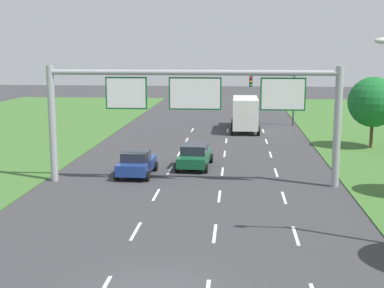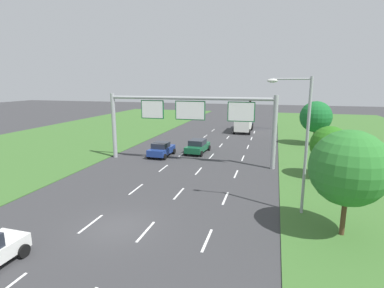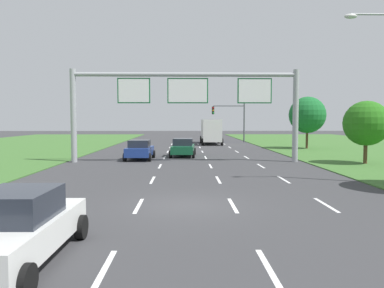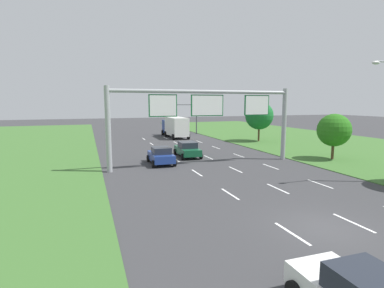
{
  "view_description": "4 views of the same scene",
  "coord_description": "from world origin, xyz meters",
  "px_view_note": "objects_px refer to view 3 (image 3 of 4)",
  "views": [
    {
      "loc": [
        2.63,
        -16.3,
        7.94
      ],
      "look_at": [
        -0.15,
        16.66,
        2.05
      ],
      "focal_mm": 50.0,
      "sensor_mm": 36.0,
      "label": 1
    },
    {
      "loc": [
        8.32,
        -14.09,
        8.17
      ],
      "look_at": [
        -0.05,
        16.2,
        1.65
      ],
      "focal_mm": 28.0,
      "sensor_mm": 36.0,
      "label": 2
    },
    {
      "loc": [
        -0.04,
        -13.7,
        3.16
      ],
      "look_at": [
        0.5,
        13.89,
        1.42
      ],
      "focal_mm": 35.0,
      "sensor_mm": 36.0,
      "label": 3
    },
    {
      "loc": [
        -9.97,
        -10.25,
        5.68
      ],
      "look_at": [
        -0.56,
        16.58,
        1.7
      ],
      "focal_mm": 28.0,
      "sensor_mm": 36.0,
      "label": 4
    }
  ],
  "objects_px": {
    "car_lead_silver": "(183,147)",
    "sign_gantry": "(188,97)",
    "traffic_light_mast": "(231,116)",
    "car_mid_lane": "(140,150)",
    "car_near_red": "(17,227)",
    "roadside_tree_mid": "(366,123)",
    "box_truck": "(211,131)",
    "roadside_tree_far": "(307,115)"
  },
  "relations": [
    {
      "from": "sign_gantry",
      "to": "roadside_tree_mid",
      "type": "relative_size",
      "value": 3.78
    },
    {
      "from": "traffic_light_mast",
      "to": "sign_gantry",
      "type": "bearing_deg",
      "value": -104.17
    },
    {
      "from": "car_mid_lane",
      "to": "roadside_tree_mid",
      "type": "xyz_separation_m",
      "value": [
        16.62,
        -3.59,
        2.15
      ]
    },
    {
      "from": "car_near_red",
      "to": "sign_gantry",
      "type": "xyz_separation_m",
      "value": [
        3.92,
        20.14,
        4.11
      ]
    },
    {
      "from": "roadside_tree_mid",
      "to": "roadside_tree_far",
      "type": "distance_m",
      "value": 14.54
    },
    {
      "from": "box_truck",
      "to": "car_lead_silver",
      "type": "bearing_deg",
      "value": -101.7
    },
    {
      "from": "car_mid_lane",
      "to": "box_truck",
      "type": "relative_size",
      "value": 0.48
    },
    {
      "from": "car_near_red",
      "to": "sign_gantry",
      "type": "height_order",
      "value": "sign_gantry"
    },
    {
      "from": "car_lead_silver",
      "to": "sign_gantry",
      "type": "distance_m",
      "value": 6.1
    },
    {
      "from": "box_truck",
      "to": "roadside_tree_mid",
      "type": "relative_size",
      "value": 1.81
    },
    {
      "from": "car_mid_lane",
      "to": "roadside_tree_mid",
      "type": "distance_m",
      "value": 17.14
    },
    {
      "from": "sign_gantry",
      "to": "car_near_red",
      "type": "bearing_deg",
      "value": -101.0
    },
    {
      "from": "traffic_light_mast",
      "to": "roadside_tree_far",
      "type": "relative_size",
      "value": 0.97
    },
    {
      "from": "car_lead_silver",
      "to": "roadside_tree_mid",
      "type": "height_order",
      "value": "roadside_tree_mid"
    },
    {
      "from": "roadside_tree_far",
      "to": "car_lead_silver",
      "type": "bearing_deg",
      "value": -149.0
    },
    {
      "from": "car_near_red",
      "to": "traffic_light_mast",
      "type": "xyz_separation_m",
      "value": [
        10.35,
        45.63,
        3.06
      ]
    },
    {
      "from": "car_mid_lane",
      "to": "roadside_tree_mid",
      "type": "relative_size",
      "value": 0.87
    },
    {
      "from": "car_mid_lane",
      "to": "roadside_tree_mid",
      "type": "bearing_deg",
      "value": -10.53
    },
    {
      "from": "roadside_tree_mid",
      "to": "car_near_red",
      "type": "bearing_deg",
      "value": -132.32
    },
    {
      "from": "sign_gantry",
      "to": "roadside_tree_mid",
      "type": "xyz_separation_m",
      "value": [
        12.78,
        -1.8,
        -1.97
      ]
    },
    {
      "from": "car_near_red",
      "to": "roadside_tree_far",
      "type": "relative_size",
      "value": 0.78
    },
    {
      "from": "car_near_red",
      "to": "traffic_light_mast",
      "type": "distance_m",
      "value": 46.89
    },
    {
      "from": "box_truck",
      "to": "roadside_tree_far",
      "type": "distance_m",
      "value": 13.66
    },
    {
      "from": "car_near_red",
      "to": "roadside_tree_far",
      "type": "height_order",
      "value": "roadside_tree_far"
    },
    {
      "from": "car_near_red",
      "to": "traffic_light_mast",
      "type": "bearing_deg",
      "value": 78.1
    },
    {
      "from": "roadside_tree_mid",
      "to": "roadside_tree_far",
      "type": "xyz_separation_m",
      "value": [
        0.53,
        14.51,
        0.82
      ]
    },
    {
      "from": "box_truck",
      "to": "sign_gantry",
      "type": "xyz_separation_m",
      "value": [
        -3.27,
        -21.75,
        3.15
      ]
    },
    {
      "from": "roadside_tree_mid",
      "to": "roadside_tree_far",
      "type": "relative_size",
      "value": 0.79
    },
    {
      "from": "sign_gantry",
      "to": "roadside_tree_far",
      "type": "xyz_separation_m",
      "value": [
        13.31,
        12.7,
        -1.15
      ]
    },
    {
      "from": "sign_gantry",
      "to": "car_lead_silver",
      "type": "bearing_deg",
      "value": 94.54
    },
    {
      "from": "box_truck",
      "to": "roadside_tree_far",
      "type": "bearing_deg",
      "value": -41.86
    },
    {
      "from": "car_mid_lane",
      "to": "traffic_light_mast",
      "type": "distance_m",
      "value": 26.02
    },
    {
      "from": "car_mid_lane",
      "to": "box_truck",
      "type": "height_order",
      "value": "box_truck"
    },
    {
      "from": "roadside_tree_mid",
      "to": "car_lead_silver",
      "type": "bearing_deg",
      "value": 154.41
    },
    {
      "from": "roadside_tree_mid",
      "to": "box_truck",
      "type": "bearing_deg",
      "value": 111.98
    },
    {
      "from": "car_mid_lane",
      "to": "traffic_light_mast",
      "type": "relative_size",
      "value": 0.71
    },
    {
      "from": "traffic_light_mast",
      "to": "car_mid_lane",
      "type": "bearing_deg",
      "value": -113.44
    },
    {
      "from": "car_near_red",
      "to": "car_mid_lane",
      "type": "relative_size",
      "value": 1.14
    },
    {
      "from": "sign_gantry",
      "to": "traffic_light_mast",
      "type": "distance_m",
      "value": 26.31
    },
    {
      "from": "car_near_red",
      "to": "car_lead_silver",
      "type": "height_order",
      "value": "car_near_red"
    },
    {
      "from": "car_mid_lane",
      "to": "car_near_red",
      "type": "bearing_deg",
      "value": -88.54
    },
    {
      "from": "car_lead_silver",
      "to": "sign_gantry",
      "type": "xyz_separation_m",
      "value": [
        0.36,
        -4.49,
        4.12
      ]
    }
  ]
}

